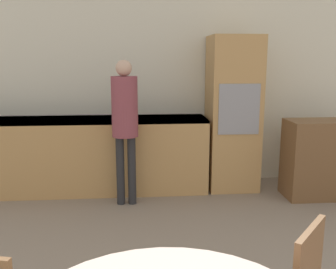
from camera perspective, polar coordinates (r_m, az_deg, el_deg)
wall_back at (r=4.94m, az=-1.51°, el=7.53°), size 7.10×0.05×2.60m
kitchen_counter at (r=4.79m, az=-14.07°, el=-2.95°), size 3.27×0.60×0.92m
oven_unit at (r=4.78m, az=9.83°, el=3.13°), size 0.62×0.59×1.92m
sideboard at (r=4.90m, az=23.88°, el=-3.38°), size 1.15×0.45×0.93m
person_standing at (r=4.14m, az=-6.59°, el=2.83°), size 0.29×0.29×1.63m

